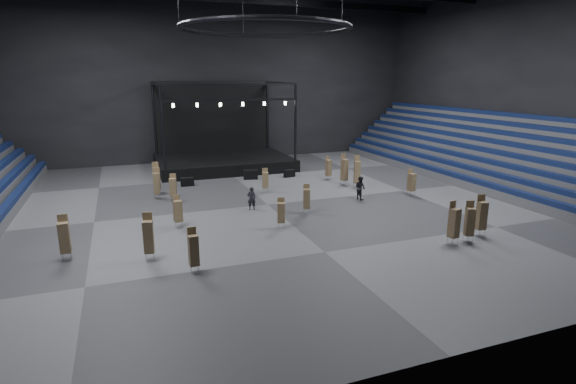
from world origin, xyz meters
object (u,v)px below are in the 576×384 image
object	(u,v)px
flight_case_right	(289,173)
crew_member	(360,188)
stage	(222,154)
chair_stack_12	(156,177)
chair_stack_5	(281,212)
chair_stack_15	(265,180)
chair_stack_2	(193,249)
chair_stack_11	(148,236)
chair_stack_3	(173,186)
flight_case_left	(187,182)
chair_stack_14	(481,215)
chair_stack_10	(411,182)
chair_stack_1	(328,167)
chair_stack_6	(470,221)
chair_stack_4	(454,222)
man_center	(252,198)
chair_stack_16	(307,198)
flight_case_mid	(251,175)
chair_stack_8	(156,183)
chair_stack_0	(357,171)
chair_stack_7	(344,169)
chair_stack_13	(64,237)
chair_stack_9	(178,211)

from	to	relation	value
flight_case_right	crew_member	xyz separation A→B (m)	(2.37, -9.93, 0.59)
stage	chair_stack_12	bearing A→B (deg)	-128.52
chair_stack_5	chair_stack_15	size ratio (longest dim) A/B	0.97
chair_stack_5	chair_stack_15	xyz separation A→B (m)	(1.90, 9.34, 0.03)
chair_stack_2	chair_stack_11	xyz separation A→B (m)	(-2.00, 2.45, 0.14)
chair_stack_3	chair_stack_15	world-z (taller)	chair_stack_3
flight_case_left	crew_member	world-z (taller)	crew_member
chair_stack_5	chair_stack_14	xyz separation A→B (m)	(11.15, -5.72, 0.26)
chair_stack_5	chair_stack_15	bearing A→B (deg)	96.03
chair_stack_14	crew_member	xyz separation A→B (m)	(-2.72, 10.26, -0.41)
chair_stack_10	crew_member	size ratio (longest dim) A/B	1.18
chair_stack_1	chair_stack_6	size ratio (longest dim) A/B	0.90
chair_stack_2	chair_stack_4	xyz separation A→B (m)	(15.01, -1.37, 0.13)
chair_stack_4	man_center	distance (m)	14.38
chair_stack_1	chair_stack_15	size ratio (longest dim) A/B	1.08
chair_stack_14	chair_stack_16	size ratio (longest dim) A/B	1.22
flight_case_mid	flight_case_right	xyz separation A→B (m)	(3.89, -0.38, -0.09)
stage	chair_stack_2	world-z (taller)	stage
chair_stack_2	chair_stack_4	world-z (taller)	chair_stack_4
chair_stack_8	chair_stack_1	bearing A→B (deg)	10.43
chair_stack_3	chair_stack_12	distance (m)	2.98
chair_stack_0	chair_stack_4	world-z (taller)	chair_stack_0
chair_stack_12	chair_stack_15	bearing A→B (deg)	-22.33
chair_stack_7	chair_stack_1	bearing A→B (deg)	82.67
chair_stack_2	chair_stack_15	size ratio (longest dim) A/B	1.13
flight_case_left	chair_stack_6	distance (m)	24.64
chair_stack_11	chair_stack_15	world-z (taller)	chair_stack_11
flight_case_left	chair_stack_15	world-z (taller)	chair_stack_15
flight_case_mid	chair_stack_13	size ratio (longest dim) A/B	0.53
chair_stack_2	man_center	size ratio (longest dim) A/B	1.35
chair_stack_4	chair_stack_16	size ratio (longest dim) A/B	1.21
chair_stack_4	chair_stack_8	world-z (taller)	chair_stack_4
chair_stack_7	crew_member	bearing A→B (deg)	-117.10
chair_stack_10	chair_stack_13	xyz separation A→B (m)	(-25.65, -4.92, 0.12)
stage	chair_stack_14	distance (m)	29.48
chair_stack_16	crew_member	xyz separation A→B (m)	(5.59, 2.08, -0.19)
chair_stack_0	chair_stack_9	xyz separation A→B (m)	(-16.38, -5.57, -0.33)
flight_case_mid	chair_stack_5	xyz separation A→B (m)	(-2.16, -14.84, 0.65)
flight_case_left	chair_stack_0	bearing A→B (deg)	-23.19
stage	chair_stack_13	world-z (taller)	stage
flight_case_right	chair_stack_11	distance (m)	22.33
chair_stack_8	chair_stack_10	xyz separation A→B (m)	(19.94, -6.56, -0.11)
flight_case_mid	man_center	xyz separation A→B (m)	(-2.81, -10.11, 0.43)
chair_stack_0	chair_stack_4	xyz separation A→B (m)	(-1.52, -14.38, -0.13)
chair_stack_1	chair_stack_14	distance (m)	17.92
flight_case_left	chair_stack_6	size ratio (longest dim) A/B	0.46
chair_stack_1	chair_stack_7	distance (m)	2.68
chair_stack_6	chair_stack_9	size ratio (longest dim) A/B	1.16
chair_stack_16	chair_stack_14	bearing A→B (deg)	-26.08
chair_stack_8	chair_stack_14	bearing A→B (deg)	-36.88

